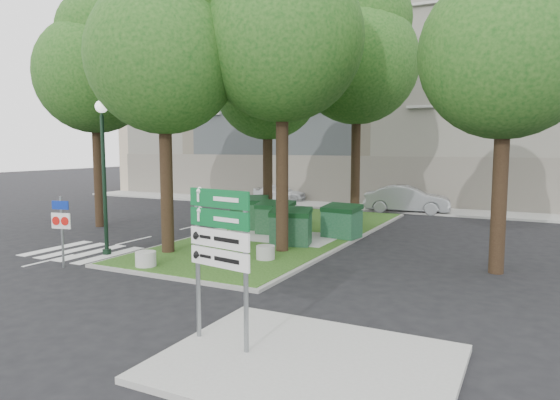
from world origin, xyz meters
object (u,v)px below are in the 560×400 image
Objects in this scene: bollard_left at (146,259)px; directional_sign at (221,242)px; tree_median_near_right at (285,23)px; dumpster_a at (250,213)px; traffic_sign_pole at (62,222)px; dumpster_d at (342,221)px; litter_bin at (331,221)px; tree_street_left at (96,63)px; street_lamp at (103,159)px; tree_street_right at (510,36)px; bollard_right at (266,252)px; car_white at (280,192)px; car_silver at (407,199)px; tree_median_near_left at (166,42)px; dumpster_c at (291,227)px; bollard_mid at (219,235)px; tree_median_far at (360,50)px; dumpster_b at (275,218)px; tree_median_mid at (270,76)px.

bollard_left is 0.22× the size of directional_sign.
dumpster_a is (-3.48, 3.43, -7.15)m from tree_median_near_right.
dumpster_d is at bearing 41.32° from traffic_sign_pole.
tree_median_near_right is 9.18m from litter_bin.
tree_street_left reaches higher than street_lamp.
traffic_sign_pole reaches higher than litter_bin.
tree_street_right is 3.44× the size of directional_sign.
car_white reaches higher than bollard_right.
tree_median_near_left is at bearing 154.24° from car_silver.
traffic_sign_pole reaches higher than bollard_left.
car_silver is (9.20, -1.98, 0.15)m from car_white.
dumpster_c is 0.59× the size of directional_sign.
tree_street_left is at bearing 176.73° from tree_street_right.
tree_median_far is at bearing 64.81° from bollard_mid.
bollard_left is at bearing -35.89° from tree_street_left.
dumpster_c is 2.63m from bollard_right.
tree_median_far is at bearing 134.17° from tree_street_right.
dumpster_a reaches higher than dumpster_b.
dumpster_d is 14.49m from car_white.
car_white is at bearing 70.29° from car_silver.
tree_street_right is 16.22× the size of bollard_right.
litter_bin is 10.22m from street_lamp.
bollard_right is at bearing -70.12° from dumpster_b.
tree_median_near_right reaches higher than tree_median_mid.
tree_median_far is 18.80× the size of bollard_left.
bollard_right is 3.71m from bollard_mid.
litter_bin is 12.27m from car_white.
dumpster_c is 15.79m from car_white.
directional_sign reaches higher than dumpster_d.
tree_street_right is at bearing -3.27° from tree_street_left.
dumpster_a is at bearing -113.97° from tree_median_mid.
tree_median_far is at bearing 109.41° from dumpster_d.
dumpster_b is 2.42m from dumpster_c.
tree_median_near_right is at bearing -90.05° from dumpster_c.
litter_bin is (2.72, 0.74, -6.52)m from tree_median_mid.
tree_street_left reaches higher than car_silver.
car_white is (-4.32, 11.51, -0.20)m from dumpster_a.
dumpster_b is (1.60, -0.57, -0.04)m from dumpster_a.
car_silver is at bearing -107.90° from car_white.
tree_street_right is at bearing -18.56° from dumpster_b.
tree_median_near_left is 2.21× the size of car_silver.
tree_median_near_right reaches higher than street_lamp.
tree_median_mid reaches higher than dumpster_a.
dumpster_c is at bearing 118.56° from directional_sign.
tree_median_far is 17.01m from directional_sign.
directional_sign is at bearing -55.86° from bollard_mid.
car_silver is (1.38, 14.48, 0.44)m from bollard_right.
tree_street_right is 10.87m from litter_bin.
street_lamp is (-5.31, -8.22, 2.94)m from litter_bin.
tree_street_right is at bearing 13.39° from tree_median_near_left.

